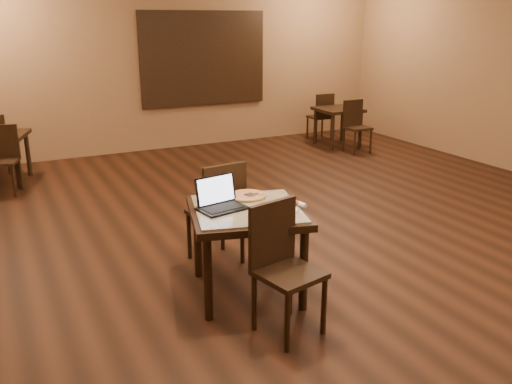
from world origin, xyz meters
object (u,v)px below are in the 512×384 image
chair_main_near (282,260)px  chair_main_far (219,208)px  tiled_table (247,219)px  other_table_a_chair_near (355,123)px  other_table_b_chair_near (3,155)px  other_table_a (338,114)px  laptop (219,200)px  pizza_pan (247,197)px  other_table_a_chair_far (322,114)px

chair_main_near → chair_main_far: chair_main_far is taller
tiled_table → chair_main_near: bearing=-76.7°
chair_main_near → other_table_a_chair_near: (3.94, 4.39, -0.05)m
chair_main_near → other_table_b_chair_near: 4.88m
chair_main_near → other_table_a: 6.29m
chair_main_far → laptop: 0.61m
pizza_pan → chair_main_far: bearing=106.4°
chair_main_near → other_table_a_chair_far: bearing=41.5°
tiled_table → laptop: bearing=166.5°
chair_main_near → chair_main_far: size_ratio=0.98×
tiled_table → chair_main_far: size_ratio=1.12×
other_table_a → other_table_a_chair_near: bearing=-87.6°
other_table_a_chair_near → other_table_b_chair_near: other_table_b_chair_near is taller
chair_main_near → other_table_b_chair_near: size_ratio=1.09×
chair_main_near → other_table_a: bearing=38.7°
tiled_table → chair_main_near: 0.63m
laptop → other_table_b_chair_near: size_ratio=0.45×
other_table_a_chair_far → chair_main_near: bearing=56.1°
chair_main_far → other_table_b_chair_near: (-1.68, 3.37, -0.06)m
other_table_a_chair_near → other_table_b_chair_near: 5.60m
chair_main_far → other_table_b_chair_near: 3.76m
chair_main_far → other_table_a_chair_near: bearing=-147.9°
chair_main_far → other_table_a_chair_far: (3.90, 4.20, -0.06)m
pizza_pan → other_table_a_chair_far: 5.95m
laptop → other_table_a: laptop is taller
other_table_a_chair_far → other_table_b_chair_near: size_ratio=0.99×
chair_main_far → other_table_a: chair_main_far is taller
chair_main_near → laptop: laptop is taller
other_table_a_chair_near → other_table_a_chair_far: same height
other_table_a → other_table_a_chair_far: 0.53m
chair_main_far → laptop: laptop is taller
pizza_pan → other_table_a_chair_near: bearing=42.9°
other_table_a_chair_far → other_table_b_chair_near: bearing=10.6°
laptop → chair_main_near: bearing=-86.3°
pizza_pan → other_table_b_chair_near: (-1.79, 3.74, -0.26)m
tiled_table → other_table_a_chair_near: bearing=58.9°
laptop → other_table_a: 5.88m
chair_main_far → pizza_pan: (0.11, -0.37, 0.20)m
tiled_table → laptop: size_ratio=2.75×
tiled_table → other_table_b_chair_near: 4.32m
other_table_a_chair_far → chair_main_far: bearing=49.2°
other_table_a_chair_far → other_table_a: bearing=92.4°
laptop → other_table_a_chair_near: laptop is taller
chair_main_near → other_table_a_chair_near: chair_main_near is taller
other_table_a_chair_near → other_table_a_chair_far: bearing=92.4°
tiled_table → chair_main_far: chair_main_far is taller
chair_main_far → tiled_table: bearing=82.2°
other_table_b_chair_near → other_table_a: bearing=21.5°
tiled_table → other_table_a_chair_far: (3.92, 4.81, -0.16)m
chair_main_near → other_table_b_chair_near: bearing=97.2°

